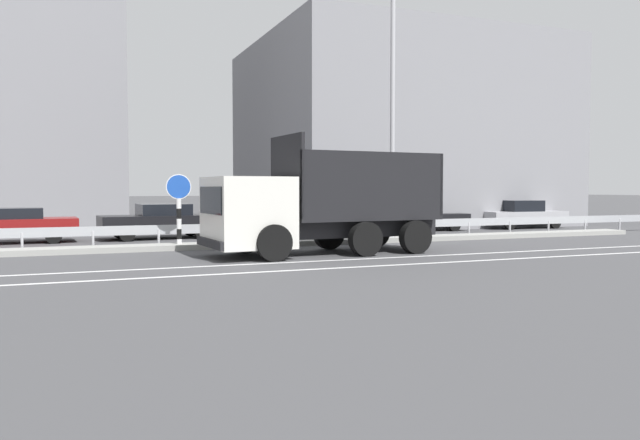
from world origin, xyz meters
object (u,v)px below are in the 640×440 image
object	(u,v)px
dump_truck	(299,214)
median_road_sign	(179,209)
parked_car_3	(161,221)
street_lamp_1	(395,99)
parked_car_4	(306,219)
church_tower	(297,138)
parked_car_6	(522,214)
parked_car_2	(11,225)
parked_car_5	(419,216)

from	to	relation	value
dump_truck	median_road_sign	distance (m)	4.45
parked_car_3	dump_truck	bearing A→B (deg)	-163.82
street_lamp_1	parked_car_4	world-z (taller)	street_lamp_1
parked_car_4	church_tower	size ratio (longest dim) A/B	0.37
parked_car_6	parked_car_2	bearing A→B (deg)	-87.61
parked_car_2	parked_car_5	size ratio (longest dim) A/B	1.01
median_road_sign	dump_truck	bearing A→B (deg)	-45.85
median_road_sign	street_lamp_1	bearing A→B (deg)	-1.13
parked_car_4	parked_car_6	world-z (taller)	parked_car_6
parked_car_5	church_tower	size ratio (longest dim) A/B	0.35
parked_car_5	parked_car_6	distance (m)	5.94
parked_car_4	median_road_sign	bearing A→B (deg)	129.47
parked_car_3	parked_car_2	bearing A→B (deg)	87.03
median_road_sign	parked_car_5	bearing A→B (deg)	22.03
parked_car_4	parked_car_6	xyz separation A→B (m)	(11.86, -0.04, 0.03)
dump_truck	parked_car_4	bearing A→B (deg)	-26.25
parked_car_6	parked_car_3	bearing A→B (deg)	-88.06
parked_car_3	parked_car_4	distance (m)	6.32
street_lamp_1	parked_car_5	bearing A→B (deg)	50.58
median_road_sign	parked_car_2	world-z (taller)	median_road_sign
street_lamp_1	parked_car_2	xyz separation A→B (m)	(-13.50, 4.82, -4.72)
parked_car_3	parked_car_6	world-z (taller)	parked_car_6
median_road_sign	parked_car_3	size ratio (longest dim) A/B	0.52
median_road_sign	parked_car_5	distance (m)	13.29
dump_truck	street_lamp_1	distance (m)	7.15
parked_car_6	parked_car_4	bearing A→B (deg)	-87.93
parked_car_5	parked_car_2	bearing A→B (deg)	-84.51
parked_car_4	parked_car_6	size ratio (longest dim) A/B	1.10
street_lamp_1	parked_car_6	size ratio (longest dim) A/B	2.17
parked_car_6	church_tower	distance (m)	22.53
median_road_sign	parked_car_6	xyz separation A→B (m)	(18.24, 4.71, -0.65)
median_road_sign	parked_car_5	size ratio (longest dim) A/B	0.53
parked_car_4	parked_car_6	bearing A→B (deg)	-87.44
median_road_sign	parked_car_4	distance (m)	7.99
street_lamp_1	parked_car_2	bearing A→B (deg)	160.35
parked_car_5	street_lamp_1	bearing A→B (deg)	-34.94
parked_car_3	parked_car_5	bearing A→B (deg)	-93.84
median_road_sign	church_tower	xyz separation A→B (m)	(13.70, 26.12, 4.73)
parked_car_2	parked_car_5	bearing A→B (deg)	-92.26
street_lamp_1	church_tower	bearing A→B (deg)	77.92
street_lamp_1	parked_car_4	bearing A→B (deg)	109.07
parked_car_6	church_tower	world-z (taller)	church_tower
dump_truck	parked_car_6	world-z (taller)	dump_truck
parked_car_5	parked_car_3	bearing A→B (deg)	-84.78
dump_truck	parked_car_3	distance (m)	8.59
dump_truck	parked_car_3	world-z (taller)	dump_truck
street_lamp_1	parked_car_3	world-z (taller)	street_lamp_1
church_tower	parked_car_3	bearing A→B (deg)	-122.63
church_tower	parked_car_4	bearing A→B (deg)	-108.92
median_road_sign	parked_car_6	world-z (taller)	median_road_sign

